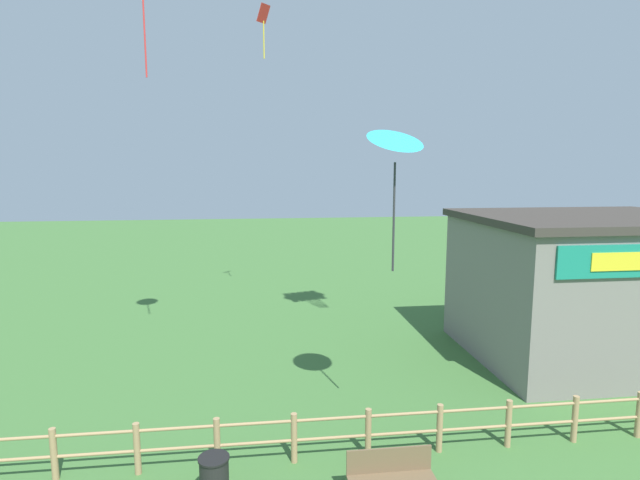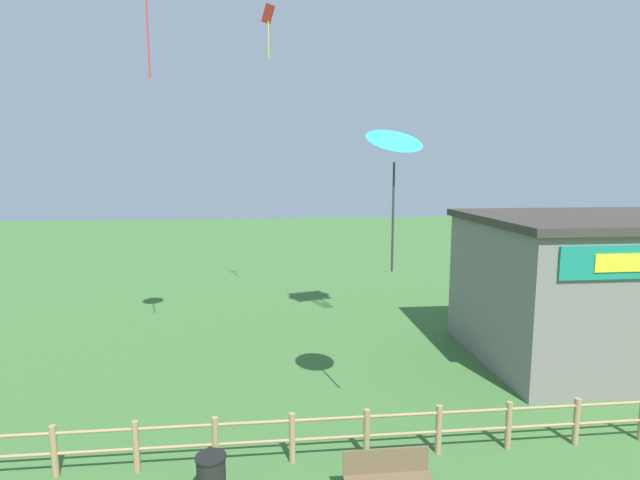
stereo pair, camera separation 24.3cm
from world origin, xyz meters
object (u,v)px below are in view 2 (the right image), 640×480
object	(u,v)px
seaside_building	(594,287)
kite_cyan_delta	(395,142)
trash_bin	(211,478)
kite_red_diamond	(268,22)
park_bench_near_fence	(387,474)

from	to	relation	value
seaside_building	kite_cyan_delta	bearing A→B (deg)	-151.44
trash_bin	kite_red_diamond	distance (m)	17.47
seaside_building	kite_red_diamond	world-z (taller)	kite_red_diamond
trash_bin	kite_red_diamond	xyz separation A→B (m)	(1.32, 12.73, 11.88)
trash_bin	kite_red_diamond	world-z (taller)	kite_red_diamond
park_bench_near_fence	trash_bin	size ratio (longest dim) A/B	1.86
kite_red_diamond	kite_cyan_delta	xyz separation A→B (m)	(2.61, -10.99, -5.39)
trash_bin	kite_cyan_delta	world-z (taller)	kite_cyan_delta
trash_bin	kite_cyan_delta	size ratio (longest dim) A/B	0.28
kite_cyan_delta	kite_red_diamond	bearing A→B (deg)	103.35
park_bench_near_fence	kite_cyan_delta	xyz separation A→B (m)	(0.55, 2.10, 6.42)
park_bench_near_fence	kite_red_diamond	xyz separation A→B (m)	(-2.06, 13.09, 11.81)
kite_red_diamond	trash_bin	bearing A→B (deg)	-95.91
park_bench_near_fence	trash_bin	distance (m)	3.40
seaside_building	kite_red_diamond	bearing A→B (deg)	148.16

